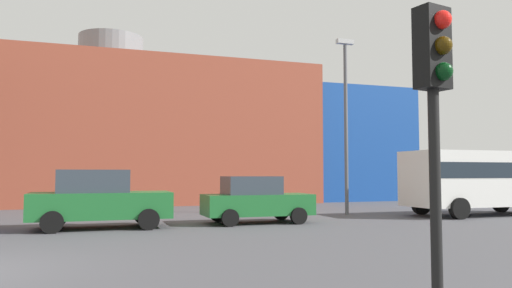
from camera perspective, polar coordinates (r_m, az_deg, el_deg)
building_backdrop at (r=31.86m, az=-16.92°, el=0.88°), size 39.32×10.57×10.49m
parked_car_2 at (r=16.64m, az=-18.00°, el=-6.22°), size 4.40×2.16×1.91m
parked_car_3 at (r=17.52m, az=-0.04°, el=-6.61°), size 3.89×1.91×1.69m
white_bus at (r=22.89m, az=25.06°, el=-3.59°), size 6.80×2.62×2.72m
traffic_light_near_right at (r=5.57m, az=20.39°, el=5.63°), size 0.40×0.39×3.60m
street_lamp at (r=21.65m, az=10.57°, el=3.48°), size 0.80×0.24×7.74m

